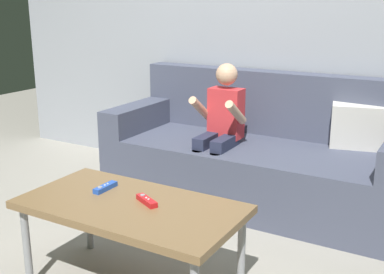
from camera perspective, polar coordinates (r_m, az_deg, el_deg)
wall_back at (r=3.58m, az=7.49°, el=14.55°), size 4.53×0.05×2.50m
couch at (r=3.30m, az=7.89°, el=-2.43°), size 2.00×0.80×0.85m
person_seated_on_couch at (r=3.16m, az=3.33°, el=1.33°), size 0.31×0.38×0.93m
coffee_table at (r=2.21m, az=-7.24°, el=-8.70°), size 1.00×0.53×0.44m
game_remote_red_near_edge at (r=2.18m, az=-5.37°, el=-7.48°), size 0.14×0.10×0.03m
game_remote_blue_center at (r=2.36m, az=-10.18°, el=-5.87°), size 0.04×0.14×0.03m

